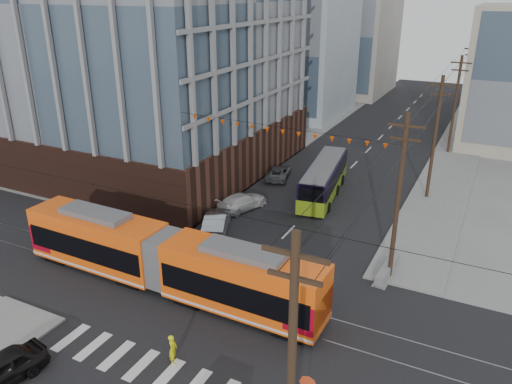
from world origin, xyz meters
TOP-DOWN VIEW (x-y plane):
  - ground at (0.00, 0.00)m, footprint 160.00×160.00m
  - office_building at (-22.00, 23.00)m, footprint 30.00×25.00m
  - bg_bldg_nw_near at (-17.00, 52.00)m, footprint 18.00×16.00m
  - bg_bldg_nw_far at (-14.00, 72.00)m, footprint 16.00×18.00m
  - utility_pole_near at (8.50, -6.00)m, footprint 0.30×0.30m
  - utility_pole_far at (8.50, 56.00)m, footprint 0.30×0.30m
  - streetcar at (-3.84, 3.42)m, footprint 20.93×3.33m
  - city_bus at (-0.14, 22.44)m, footprint 3.93×11.36m
  - parked_car_silver at (-5.13, 11.78)m, footprint 3.32×5.06m
  - parked_car_white at (-5.30, 16.31)m, footprint 3.44×5.22m
  - parked_car_grey at (-5.59, 24.56)m, footprint 3.10×4.85m
  - pedestrian at (0.54, -2.08)m, footprint 0.60×0.71m
  - jersey_barrier at (8.30, 11.17)m, footprint 1.07×3.86m

SIDE VIEW (x-z plane):
  - ground at x=0.00m, z-range 0.00..0.00m
  - jersey_barrier at x=8.30m, z-range 0.00..0.76m
  - parked_car_grey at x=-5.59m, z-range 0.00..1.25m
  - parked_car_white at x=-5.30m, z-range 0.00..1.41m
  - parked_car_silver at x=-5.13m, z-range 0.00..1.58m
  - pedestrian at x=0.54m, z-range 0.00..1.65m
  - city_bus at x=-0.14m, z-range 0.00..3.15m
  - streetcar at x=-3.84m, z-range 0.00..4.02m
  - utility_pole_near at x=8.50m, z-range 0.00..11.00m
  - utility_pole_far at x=8.50m, z-range 0.00..11.00m
  - bg_bldg_nw_near at x=-17.00m, z-range 0.00..18.00m
  - bg_bldg_nw_far at x=-14.00m, z-range 0.00..20.00m
  - office_building at x=-22.00m, z-range 0.00..28.60m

